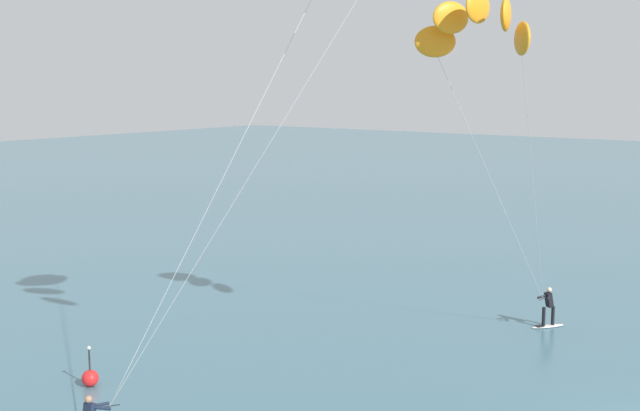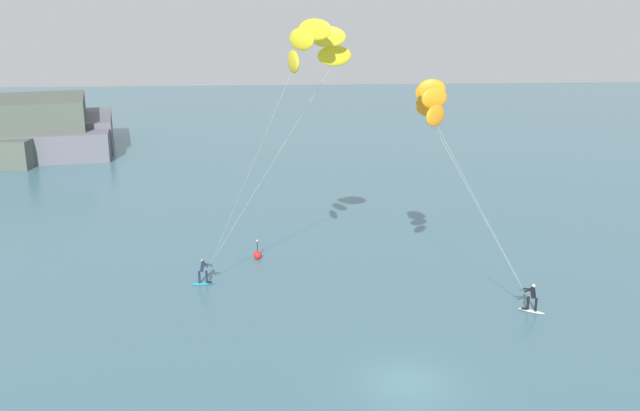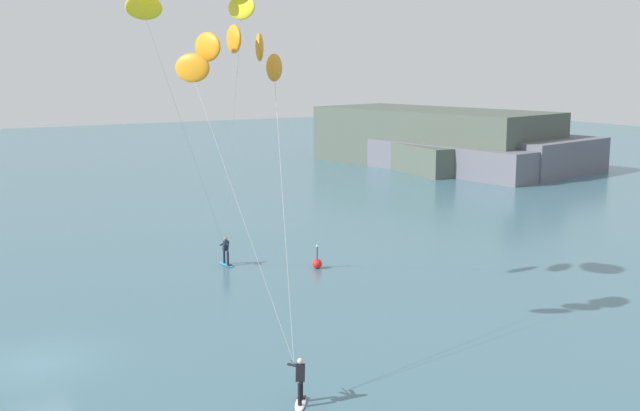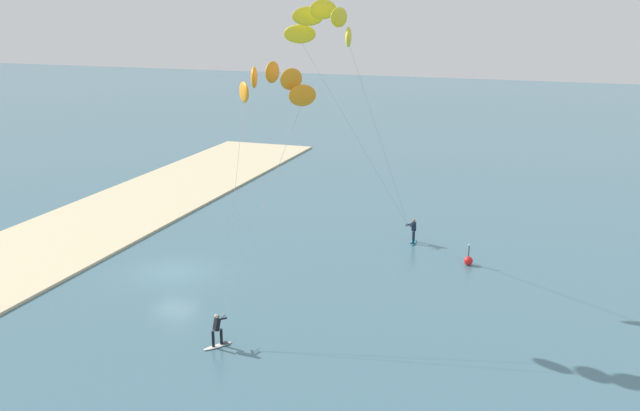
{
  "view_description": "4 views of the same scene",
  "coord_description": "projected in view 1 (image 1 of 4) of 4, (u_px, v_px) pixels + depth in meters",
  "views": [
    {
      "loc": [
        -24.05,
        -5.34,
        10.07
      ],
      "look_at": [
        -2.11,
        10.95,
        5.98
      ],
      "focal_mm": 47.29,
      "sensor_mm": 36.0,
      "label": 1
    },
    {
      "loc": [
        -6.17,
        -28.46,
        16.9
      ],
      "look_at": [
        -3.33,
        10.38,
        5.56
      ],
      "focal_mm": 39.53,
      "sensor_mm": 36.0,
      "label": 2
    },
    {
      "loc": [
        30.82,
        -5.12,
        11.57
      ],
      "look_at": [
        1.48,
        11.91,
        5.44
      ],
      "focal_mm": 44.36,
      "sensor_mm": 36.0,
      "label": 3
    },
    {
      "loc": [
        38.71,
        22.72,
        16.21
      ],
      "look_at": [
        0.76,
        9.65,
        5.26
      ],
      "focal_mm": 43.18,
      "sensor_mm": 36.0,
      "label": 4
    }
  ],
  "objects": [
    {
      "name": "kitesurfer_nearshore",
      "position": [
        482.0,
        41.0,
        28.56
      ],
      "size": [
        7.72,
        4.6,
        13.04
      ],
      "color": "white",
      "rests_on": "ground"
    },
    {
      "name": "marker_buoy",
      "position": [
        90.0,
        378.0,
        27.88
      ],
      "size": [
        0.56,
        0.56,
        1.38
      ],
      "color": "red",
      "rests_on": "ground"
    }
  ]
}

